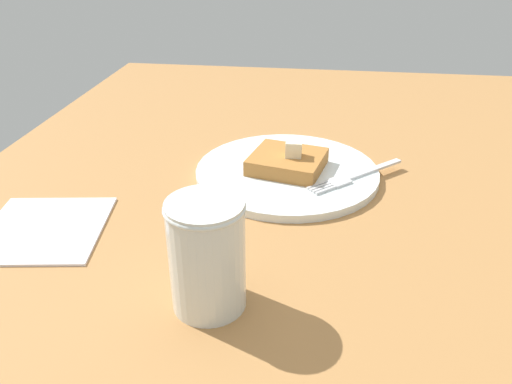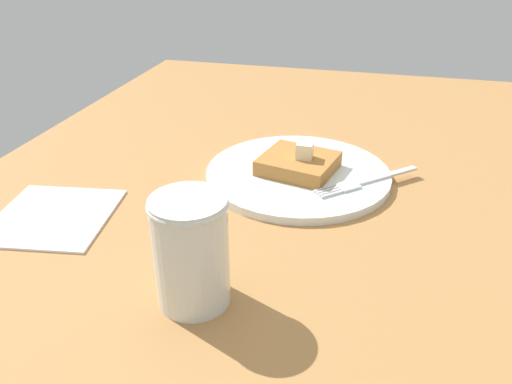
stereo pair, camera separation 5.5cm
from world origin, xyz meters
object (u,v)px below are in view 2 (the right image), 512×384
napkin (53,216)px  plate (298,174)px  fork (362,182)px  syrup_jar (192,257)px

napkin → plate: bearing=-56.4°
fork → syrup_jar: (-25.13, 13.62, 3.51)cm
plate → napkin: size_ratio=1.81×
plate → syrup_jar: 27.64cm
fork → syrup_jar: bearing=151.6°
fork → plate: bearing=78.7°
plate → syrup_jar: (-26.88, 4.92, 4.17)cm
plate → fork: size_ratio=1.95×
napkin → syrup_jar: bearing=-114.1°
fork → syrup_jar: 28.80cm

